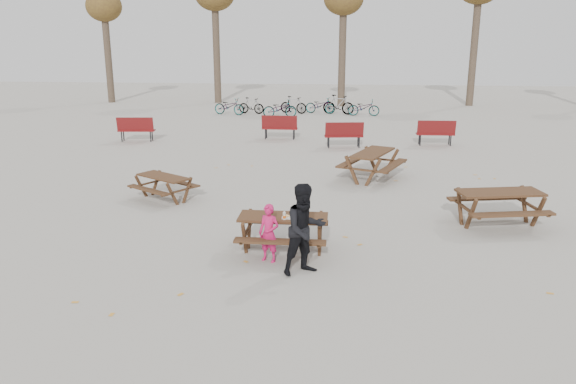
# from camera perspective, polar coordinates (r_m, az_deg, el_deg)

# --- Properties ---
(ground) EXTENTS (80.00, 80.00, 0.00)m
(ground) POSITION_cam_1_polar(r_m,az_deg,el_deg) (11.64, -0.49, -6.08)
(ground) COLOR gray
(ground) RESTS_ON ground
(main_picnic_table) EXTENTS (1.80, 1.45, 0.78)m
(main_picnic_table) POSITION_cam_1_polar(r_m,az_deg,el_deg) (11.44, -0.49, -3.35)
(main_picnic_table) COLOR #382414
(main_picnic_table) RESTS_ON ground
(food_tray) EXTENTS (0.18, 0.11, 0.03)m
(food_tray) POSITION_cam_1_polar(r_m,az_deg,el_deg) (11.21, -0.16, -2.63)
(food_tray) COLOR silver
(food_tray) RESTS_ON main_picnic_table
(bread_roll) EXTENTS (0.14, 0.06, 0.05)m
(bread_roll) POSITION_cam_1_polar(r_m,az_deg,el_deg) (11.20, -0.16, -2.43)
(bread_roll) COLOR tan
(bread_roll) RESTS_ON food_tray
(soda_bottle) EXTENTS (0.07, 0.07, 0.17)m
(soda_bottle) POSITION_cam_1_polar(r_m,az_deg,el_deg) (11.14, -0.38, -2.46)
(soda_bottle) COLOR silver
(soda_bottle) RESTS_ON main_picnic_table
(child) EXTENTS (0.49, 0.40, 1.16)m
(child) POSITION_cam_1_polar(r_m,az_deg,el_deg) (10.99, -1.95, -4.20)
(child) COLOR #C71857
(child) RESTS_ON ground
(adult) EXTENTS (1.07, 1.01, 1.73)m
(adult) POSITION_cam_1_polar(r_m,az_deg,el_deg) (10.35, 1.74, -3.81)
(adult) COLOR black
(adult) RESTS_ON ground
(picnic_table_east) EXTENTS (2.19, 1.90, 0.83)m
(picnic_table_east) POSITION_cam_1_polar(r_m,az_deg,el_deg) (13.95, 20.59, -1.58)
(picnic_table_east) COLOR #382414
(picnic_table_east) RESTS_ON ground
(picnic_table_north) EXTENTS (1.97, 1.87, 0.66)m
(picnic_table_north) POSITION_cam_1_polar(r_m,az_deg,el_deg) (15.48, -12.49, 0.42)
(picnic_table_north) COLOR #382414
(picnic_table_north) RESTS_ON ground
(picnic_table_far) EXTENTS (2.25, 2.46, 0.86)m
(picnic_table_far) POSITION_cam_1_polar(r_m,az_deg,el_deg) (17.46, 8.54, 2.68)
(picnic_table_far) COLOR #382414
(picnic_table_far) RESTS_ON ground
(park_bench_row) EXTENTS (13.85, 2.21, 1.03)m
(park_bench_row) POSITION_cam_1_polar(r_m,az_deg,el_deg) (23.08, 0.91, 6.26)
(park_bench_row) COLOR maroon
(park_bench_row) RESTS_ON ground
(bicycle_row) EXTENTS (9.22, 2.79, 1.07)m
(bicycle_row) POSITION_cam_1_polar(r_m,az_deg,el_deg) (31.36, 1.01, 8.71)
(bicycle_row) COLOR black
(bicycle_row) RESTS_ON ground
(tree_row) EXTENTS (32.17, 3.52, 8.26)m
(tree_row) POSITION_cam_1_polar(r_m,az_deg,el_deg) (35.94, 5.50, 18.68)
(tree_row) COLOR #382B21
(tree_row) RESTS_ON ground
(fallen_leaves) EXTENTS (11.00, 11.00, 0.01)m
(fallen_leaves) POSITION_cam_1_polar(r_m,az_deg,el_deg) (13.95, 2.65, -2.33)
(fallen_leaves) COLOR gold
(fallen_leaves) RESTS_ON ground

